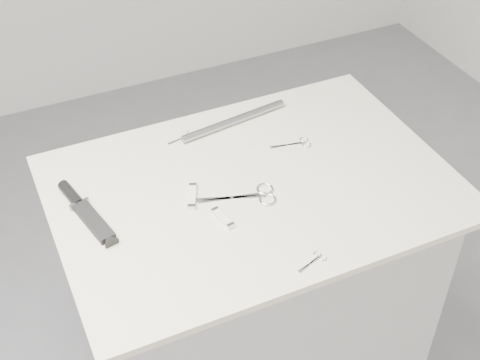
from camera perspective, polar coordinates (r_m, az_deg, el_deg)
name	(u,v)px	position (r m, az deg, el deg)	size (l,w,h in m)	color
plinth	(251,303)	(2.02, 0.96, -10.49)	(0.90, 0.60, 0.90)	#B1B1AE
display_board	(253,187)	(1.69, 1.13, -0.63)	(1.00, 0.70, 0.02)	beige
large_shears	(254,196)	(1.65, 1.20, -1.33)	(0.19, 0.10, 0.01)	silver
embroidery_scissors_a	(297,144)	(1.82, 4.91, 3.12)	(0.11, 0.05, 0.00)	silver
embroidery_scissors_b	(186,137)	(1.84, -4.66, 3.68)	(0.09, 0.04, 0.00)	silver
tiny_scissors	(314,260)	(1.50, 6.36, -6.84)	(0.08, 0.04, 0.00)	silver
sheathed_knife	(83,209)	(1.65, -13.24, -2.40)	(0.09, 0.24, 0.03)	black
pocket_knife_a	(192,196)	(1.64, -4.10, -1.39)	(0.05, 0.09, 0.01)	white
pocket_knife_b	(223,218)	(1.58, -1.49, -3.27)	(0.03, 0.08, 0.01)	white
metal_rail	(234,121)	(1.88, -0.53, 5.09)	(0.02, 0.02, 0.33)	gray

